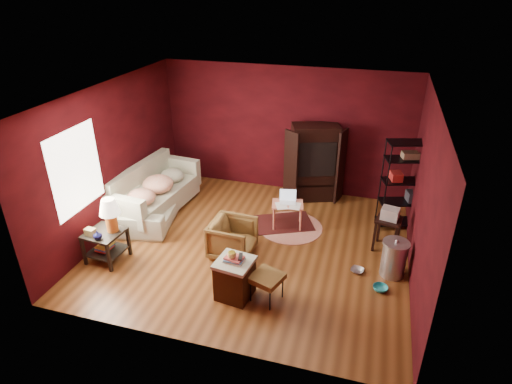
% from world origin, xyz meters
% --- Properties ---
extents(room, '(5.54, 5.04, 2.84)m').
position_xyz_m(room, '(-0.04, -0.01, 1.40)').
color(room, brown).
rests_on(room, ground).
extents(sofa, '(1.10, 2.40, 0.91)m').
position_xyz_m(sofa, '(-2.28, 0.62, 0.45)').
color(sofa, '#B7BFA5').
rests_on(sofa, ground).
extents(armchair, '(0.71, 0.75, 0.75)m').
position_xyz_m(armchair, '(-0.25, -0.39, 0.37)').
color(armchair, black).
rests_on(armchair, ground).
extents(pet_bowl_steel, '(0.23, 0.11, 0.22)m').
position_xyz_m(pet_bowl_steel, '(1.92, -0.28, 0.11)').
color(pet_bowl_steel, '#ACAEB3').
rests_on(pet_bowl_steel, ground).
extents(pet_bowl_turquoise, '(0.24, 0.11, 0.23)m').
position_xyz_m(pet_bowl_turquoise, '(2.30, -0.66, 0.12)').
color(pet_bowl_turquoise, teal).
rests_on(pet_bowl_turquoise, ground).
extents(vase, '(0.18, 0.19, 0.15)m').
position_xyz_m(vase, '(-2.27, -1.35, 0.63)').
color(vase, '#0D1044').
rests_on(vase, side_table).
extents(mug, '(0.16, 0.14, 0.13)m').
position_xyz_m(mug, '(0.11, -1.44, 0.79)').
color(mug, '#F4EA77').
rests_on(mug, hamper).
extents(side_table, '(0.64, 0.64, 1.17)m').
position_xyz_m(side_table, '(-2.24, -1.09, 0.70)').
color(side_table, black).
rests_on(side_table, ground).
extents(sofa_cushions, '(1.10, 2.30, 0.93)m').
position_xyz_m(sofa_cushions, '(-2.33, 0.62, 0.46)').
color(sofa_cushions, '#B7BFA5').
rests_on(sofa_cushions, sofa).
extents(hamper, '(0.60, 0.60, 0.75)m').
position_xyz_m(hamper, '(0.13, -1.41, 0.34)').
color(hamper, '#3F200E').
rests_on(hamper, ground).
extents(footstool, '(0.56, 0.56, 0.45)m').
position_xyz_m(footstool, '(0.63, -1.36, 0.39)').
color(footstool, black).
rests_on(footstool, ground).
extents(rug_round, '(1.30, 1.30, 0.01)m').
position_xyz_m(rug_round, '(0.54, 0.79, 0.01)').
color(rug_round, beige).
rests_on(rug_round, ground).
extents(rug_oriental, '(1.38, 1.19, 0.01)m').
position_xyz_m(rug_oriental, '(0.36, 0.89, 0.02)').
color(rug_oriental, '#551716').
rests_on(rug_oriental, ground).
extents(laptop_desk, '(0.67, 0.57, 0.74)m').
position_xyz_m(laptop_desk, '(0.46, 0.82, 0.46)').
color(laptop_desk, '#F98C71').
rests_on(laptop_desk, ground).
extents(tv_armoire, '(1.26, 0.96, 1.69)m').
position_xyz_m(tv_armoire, '(0.73, 2.17, 0.88)').
color(tv_armoire, black).
rests_on(tv_armoire, ground).
extents(wire_shelving, '(0.94, 0.61, 1.78)m').
position_xyz_m(wire_shelving, '(2.60, 1.46, 0.98)').
color(wire_shelving, black).
rests_on(wire_shelving, ground).
extents(small_stand, '(0.49, 0.49, 0.84)m').
position_xyz_m(small_stand, '(2.34, 0.56, 0.63)').
color(small_stand, black).
rests_on(small_stand, ground).
extents(trash_can, '(0.54, 0.54, 0.68)m').
position_xyz_m(trash_can, '(2.47, -0.19, 0.32)').
color(trash_can, silver).
rests_on(trash_can, ground).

